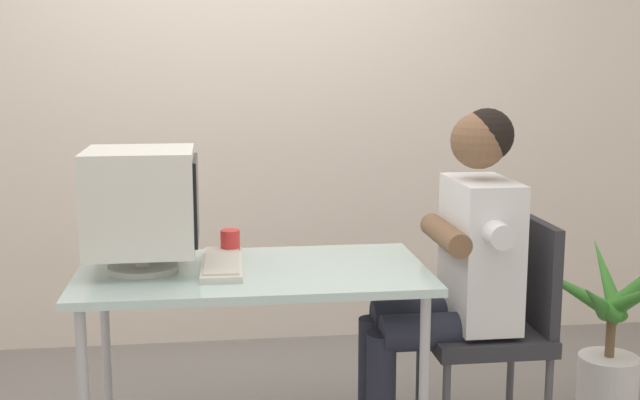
{
  "coord_description": "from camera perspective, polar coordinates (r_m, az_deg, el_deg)",
  "views": [
    {
      "loc": [
        -0.13,
        -2.91,
        1.51
      ],
      "look_at": [
        0.25,
        0.0,
        0.99
      ],
      "focal_mm": 46.23,
      "sensor_mm": 36.0,
      "label": 1
    }
  ],
  "objects": [
    {
      "name": "office_chair",
      "position": [
        3.3,
        12.34,
        -7.99
      ],
      "size": [
        0.45,
        0.45,
        0.89
      ],
      "color": "#4C4C51",
      "rests_on": "ground_plane"
    },
    {
      "name": "wall_back",
      "position": [
        4.33,
        -1.7,
        9.83
      ],
      "size": [
        8.0,
        0.1,
        3.0
      ],
      "primitive_type": "cube",
      "color": "beige",
      "rests_on": "ground_plane"
    },
    {
      "name": "crt_monitor",
      "position": [
        3.0,
        -12.23,
        -0.14
      ],
      "size": [
        0.39,
        0.38,
        0.44
      ],
      "color": "silver",
      "rests_on": "desk"
    },
    {
      "name": "person_seated",
      "position": [
        3.18,
        9.39,
        -4.35
      ],
      "size": [
        0.69,
        0.6,
        1.32
      ],
      "color": "silver",
      "rests_on": "ground_plane"
    },
    {
      "name": "desk_mug",
      "position": [
        3.21,
        -6.23,
        -2.96
      ],
      "size": [
        0.07,
        0.09,
        0.1
      ],
      "color": "red",
      "rests_on": "desk"
    },
    {
      "name": "keyboard",
      "position": [
        3.04,
        -6.8,
        -4.4
      ],
      "size": [
        0.16,
        0.45,
        0.03
      ],
      "color": "silver",
      "rests_on": "desk"
    },
    {
      "name": "desk",
      "position": [
        3.03,
        -4.64,
        -5.92
      ],
      "size": [
        1.26,
        0.69,
        0.74
      ],
      "color": "#B7B7BC",
      "rests_on": "ground_plane"
    },
    {
      "name": "potted_plant",
      "position": [
        3.76,
        19.39,
        -8.92
      ],
      "size": [
        0.7,
        0.76,
        0.78
      ],
      "color": "silver",
      "rests_on": "ground_plane"
    }
  ]
}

